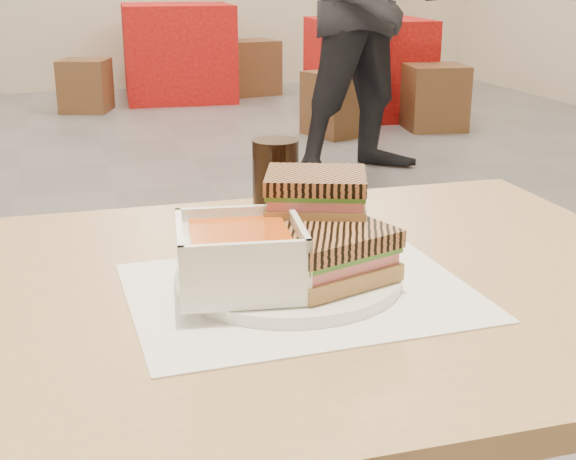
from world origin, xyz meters
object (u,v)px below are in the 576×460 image
object	(u,v)px
main_table	(193,381)
bg_chair_2l	(86,86)
plate	(288,276)
bg_chair_2r	(251,67)
soup_bowl	(240,258)
cola_glass	(276,189)
bg_chair_1l	(338,104)
bg_chair_1r	(434,97)
bg_table_1	(368,68)
patron_b	(380,2)
bg_table_2	(178,52)
panini_lower	(328,253)

from	to	relation	value
main_table	bg_chair_2l	bearing A→B (deg)	89.36
plate	bg_chair_2r	distance (m)	6.53
soup_bowl	cola_glass	xyz separation A→B (m)	(0.09, 0.20, 0.02)
main_table	bg_chair_1l	distance (m)	4.64
main_table	bg_chair_2l	distance (m)	5.79
soup_bowl	bg_chair_1l	xyz separation A→B (m)	(1.67, 4.33, -0.58)
bg_chair_1r	bg_chair_1l	bearing A→B (deg)	-179.09
bg_table_1	bg_chair_2l	size ratio (longest dim) A/B	1.95
bg_table_1	bg_chair_1r	size ratio (longest dim) A/B	1.97
main_table	plate	size ratio (longest dim) A/B	4.63
patron_b	bg_chair_1l	bearing A→B (deg)	81.65
bg_chair_1l	cola_glass	bearing A→B (deg)	-110.86
bg_chair_1r	soup_bowl	bearing A→B (deg)	-119.00
bg_table_1	bg_chair_2l	world-z (taller)	bg_table_1
main_table	plate	world-z (taller)	plate
bg_table_2	patron_b	xyz separation A→B (m)	(0.67, -2.99, 0.52)
main_table	bg_chair_1r	size ratio (longest dim) A/B	2.60
main_table	panini_lower	xyz separation A→B (m)	(0.15, -0.04, 0.16)
soup_bowl	patron_b	xyz separation A→B (m)	(1.51, 3.29, 0.14)
cola_glass	bg_table_2	world-z (taller)	cola_glass
bg_chair_1r	main_table	bearing A→B (deg)	-119.73
panini_lower	main_table	bearing A→B (deg)	163.56
plate	panini_lower	world-z (taller)	panini_lower
panini_lower	plate	bearing A→B (deg)	133.87
main_table	bg_chair_1r	world-z (taller)	main_table
plate	bg_table_2	world-z (taller)	bg_table_2
bg_table_1	cola_glass	bearing A→B (deg)	-113.19
main_table	bg_table_2	xyz separation A→B (m)	(0.90, 6.23, -0.22)
patron_b	cola_glass	bearing A→B (deg)	-114.73
plate	bg_chair_1l	world-z (taller)	plate
bg_chair_1l	bg_chair_2l	distance (m)	2.22
plate	panini_lower	size ratio (longest dim) A/B	1.65
panini_lower	bg_chair_1r	world-z (taller)	panini_lower
soup_bowl	bg_chair_2r	size ratio (longest dim) A/B	0.29
bg_chair_1l	main_table	bearing A→B (deg)	-111.84
soup_bowl	bg_chair_2l	size ratio (longest dim) A/B	0.32
bg_chair_2r	plate	bearing A→B (deg)	-103.05
bg_table_2	bg_chair_2l	world-z (taller)	bg_table_2
patron_b	bg_table_1	bearing A→B (deg)	69.71
patron_b	plate	bearing A→B (deg)	-114.04
plate	panini_lower	distance (m)	0.06
bg_chair_2l	patron_b	xyz separation A→B (m)	(1.50, -2.53, 0.73)
main_table	plate	distance (m)	0.17
panini_lower	bg_table_1	size ratio (longest dim) A/B	0.17
plate	bg_table_2	size ratio (longest dim) A/B	0.26
cola_glass	bg_chair_2r	size ratio (longest dim) A/B	0.26
cola_glass	bg_chair_1r	bearing A→B (deg)	60.82
bg_chair_2l	bg_table_2	bearing A→B (deg)	28.80
bg_chair_1r	bg_chair_2l	xyz separation A→B (m)	(-2.39, 1.47, -0.02)
bg_chair_1r	plate	bearing A→B (deg)	-118.53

